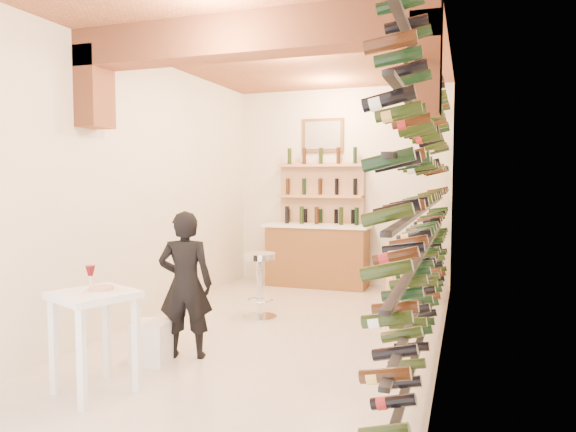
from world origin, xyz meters
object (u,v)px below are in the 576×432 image
object	(u,v)px
tasting_table	(94,310)
crate_lower	(406,288)
wine_rack	(421,197)
person	(186,284)
white_stool	(152,342)
back_counter	(317,253)
chrome_barstool	(260,281)

from	to	relation	value
tasting_table	crate_lower	distance (m)	4.67
wine_rack	crate_lower	bearing A→B (deg)	99.72
wine_rack	tasting_table	size ratio (longest dim) A/B	5.66
person	tasting_table	bearing A→B (deg)	57.21
white_stool	person	bearing A→B (deg)	47.59
wine_rack	back_counter	distance (m)	3.38
tasting_table	white_stool	distance (m)	0.89
back_counter	white_stool	xyz separation A→B (m)	(-0.51, -3.95, -0.34)
crate_lower	white_stool	bearing A→B (deg)	-119.96
person	crate_lower	distance (m)	3.67
tasting_table	crate_lower	world-z (taller)	tasting_table
chrome_barstool	crate_lower	world-z (taller)	chrome_barstool
tasting_table	white_stool	bearing A→B (deg)	110.64
white_stool	chrome_barstool	bearing A→B (deg)	78.02
person	chrome_barstool	xyz separation A→B (m)	(0.15, 1.54, -0.24)
back_counter	crate_lower	xyz separation A→B (m)	(1.47, -0.52, -0.37)
wine_rack	person	xyz separation A→B (m)	(-2.12, -1.06, -0.83)
wine_rack	white_stool	world-z (taller)	wine_rack
back_counter	chrome_barstool	xyz separation A→B (m)	(-0.13, -2.16, -0.06)
white_stool	chrome_barstool	distance (m)	1.85
back_counter	crate_lower	bearing A→B (deg)	-19.53
person	chrome_barstool	size ratio (longest dim) A/B	1.74
tasting_table	white_stool	size ratio (longest dim) A/B	2.58
crate_lower	tasting_table	bearing A→B (deg)	-115.65
person	crate_lower	size ratio (longest dim) A/B	2.63
white_stool	chrome_barstool	size ratio (longest dim) A/B	0.48
person	white_stool	bearing A→B (deg)	29.23
wine_rack	tasting_table	xyz separation A→B (m)	(-2.37, -2.05, -0.87)
tasting_table	crate_lower	xyz separation A→B (m)	(2.01, 4.18, -0.52)
wine_rack	chrome_barstool	world-z (taller)	wine_rack
wine_rack	crate_lower	distance (m)	2.57
wine_rack	white_stool	xyz separation A→B (m)	(-2.34, -1.30, -1.35)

